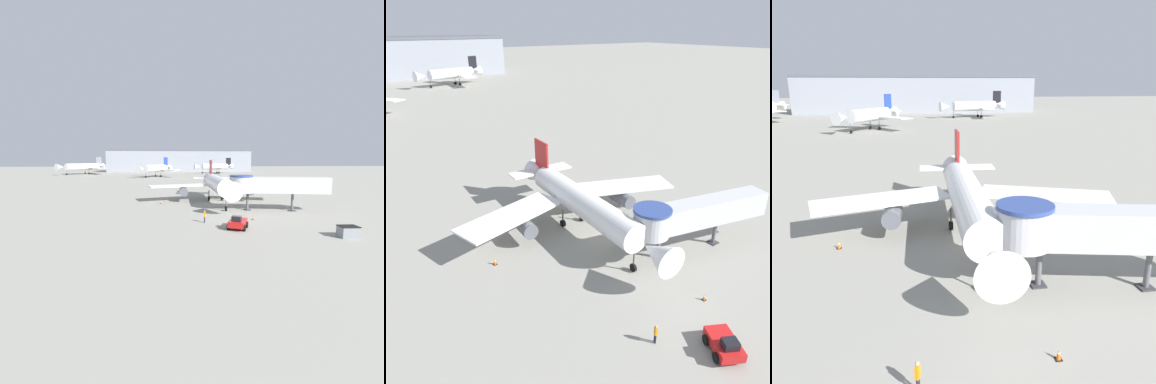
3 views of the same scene
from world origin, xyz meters
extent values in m
plane|color=gray|center=(0.00, 0.00, 0.00)|extent=(800.00, 800.00, 0.00)
cylinder|color=white|center=(0.02, 2.91, 3.97)|extent=(4.21, 20.03, 3.28)
cone|color=white|center=(-0.59, -10.14, 3.97)|extent=(3.44, 3.75, 3.28)
cone|color=white|center=(0.54, 13.99, 3.97)|extent=(3.50, 5.06, 3.28)
cube|color=white|center=(-8.09, 5.94, 3.40)|extent=(13.96, 7.88, 0.22)
cube|color=white|center=(8.39, 5.17, 3.40)|extent=(13.98, 8.93, 0.22)
cube|color=#B21E1E|center=(0.53, 13.75, 6.92)|extent=(0.41, 3.70, 4.26)
cube|color=white|center=(0.56, 14.24, 4.54)|extent=(9.10, 3.01, 0.18)
cylinder|color=#565960|center=(-7.09, 4.72, 2.25)|extent=(1.97, 3.77, 1.80)
cylinder|color=#565960|center=(7.28, 4.04, 2.25)|extent=(1.97, 3.77, 1.80)
cylinder|color=#4C4C51|center=(-0.44, -6.85, 1.39)|extent=(0.18, 0.18, 1.88)
cylinder|color=black|center=(-0.44, -6.85, 0.45)|extent=(0.30, 0.91, 0.90)
cylinder|color=#4C4C51|center=(-1.33, 5.46, 1.39)|extent=(0.22, 0.22, 1.88)
cylinder|color=black|center=(-1.33, 5.46, 0.45)|extent=(0.44, 0.92, 0.90)
cylinder|color=#4C4C51|center=(1.61, 5.32, 1.39)|extent=(0.22, 0.22, 1.88)
cylinder|color=black|center=(1.61, 5.32, 0.45)|extent=(0.44, 0.92, 0.90)
cube|color=#B7B7BC|center=(9.73, -7.76, 4.58)|extent=(15.19, 5.66, 2.80)
cylinder|color=#B7B7BC|center=(2.41, -6.20, 4.58)|extent=(3.90, 3.90, 2.80)
cylinder|color=navy|center=(2.41, -6.20, 6.13)|extent=(4.10, 4.10, 0.30)
cylinder|color=#56565B|center=(3.58, -6.45, 1.59)|extent=(0.44, 0.44, 3.18)
cube|color=#333338|center=(3.58, -6.45, 0.06)|extent=(1.10, 1.10, 0.12)
cylinder|color=#56565B|center=(11.19, -8.07, 1.59)|extent=(0.44, 0.44, 3.18)
cube|color=#333338|center=(11.19, -8.07, 0.06)|extent=(1.10, 1.10, 0.12)
cube|color=red|center=(-1.79, -18.80, 0.79)|extent=(3.29, 3.86, 0.77)
cube|color=black|center=(-2.14, -19.46, 1.52)|extent=(1.48, 1.37, 0.69)
cylinder|color=black|center=(-3.10, -19.14, 0.41)|extent=(0.66, 0.87, 0.82)
cylinder|color=black|center=(-1.32, -20.08, 0.41)|extent=(0.66, 0.87, 0.82)
cylinder|color=black|center=(-2.26, -17.52, 0.41)|extent=(0.66, 0.87, 0.82)
cylinder|color=black|center=(-0.47, -18.46, 0.41)|extent=(0.66, 0.87, 0.82)
cube|color=gray|center=(9.77, -23.93, 0.64)|extent=(2.10, 1.54, 1.27)
cube|color=black|center=(9.77, -23.93, 1.31)|extent=(2.23, 1.63, 0.08)
cube|color=black|center=(1.98, -14.04, 0.02)|extent=(0.38, 0.38, 0.04)
cone|color=orange|center=(1.98, -14.04, 0.34)|extent=(0.26, 0.26, 0.59)
cylinder|color=white|center=(1.98, -14.04, 0.41)|extent=(0.14, 0.14, 0.07)
cube|color=black|center=(-11.91, 2.59, 0.02)|extent=(0.43, 0.43, 0.04)
cone|color=orange|center=(-11.91, 2.59, 0.38)|extent=(0.30, 0.30, 0.67)
cylinder|color=white|center=(-11.91, 2.59, 0.46)|extent=(0.16, 0.16, 0.08)
cylinder|color=#1E2338|center=(-5.62, -15.16, 0.43)|extent=(0.13, 0.13, 0.86)
cylinder|color=#1E2338|center=(-5.55, -15.00, 0.43)|extent=(0.13, 0.13, 0.86)
cube|color=orange|center=(-5.58, -15.08, 1.20)|extent=(0.31, 0.39, 0.68)
sphere|color=tan|center=(-5.58, -15.08, 1.66)|extent=(0.23, 0.23, 0.23)
cylinder|color=white|center=(-65.67, 129.93, 5.18)|extent=(17.96, 22.19, 4.31)
cone|color=white|center=(-75.35, 116.82, 5.18)|extent=(6.28, 6.37, 4.31)
cone|color=white|center=(-57.53, 140.96, 5.18)|extent=(7.30, 7.76, 4.31)
cube|color=white|center=(-72.17, 138.87, 4.43)|extent=(17.71, 10.71, 0.22)
cube|color=white|center=(-55.21, 126.35, 4.43)|extent=(14.39, 16.96, 0.22)
cube|color=slate|center=(-57.72, 140.70, 9.06)|extent=(2.94, 3.87, 5.60)
cube|color=white|center=(-57.33, 141.22, 5.94)|extent=(11.10, 9.38, 0.18)
cylinder|color=#4C4C51|center=(-72.85, 120.20, 1.79)|extent=(0.18, 0.18, 2.48)
cylinder|color=black|center=(-72.85, 120.20, 0.55)|extent=(0.86, 1.04, 1.10)
cylinder|color=#4C4C51|center=(-65.42, 133.53, 1.79)|extent=(0.22, 0.22, 2.48)
cylinder|color=black|center=(-65.42, 133.53, 0.55)|extent=(0.98, 1.12, 1.10)
cylinder|color=#4C4C51|center=(-62.30, 131.23, 1.79)|extent=(0.22, 0.22, 2.48)
cylinder|color=black|center=(-62.30, 131.23, 0.55)|extent=(0.98, 1.12, 1.10)
cylinder|color=white|center=(25.98, 135.36, 4.98)|extent=(19.93, 8.38, 4.12)
cone|color=white|center=(12.66, 132.30, 4.98)|extent=(5.34, 5.03, 4.12)
cone|color=white|center=(36.89, 137.87, 4.98)|extent=(6.94, 5.40, 4.12)
cube|color=white|center=(26.57, 143.96, 4.26)|extent=(10.51, 13.10, 0.22)
cube|color=white|center=(30.26, 127.88, 4.26)|extent=(5.90, 12.75, 0.22)
cube|color=black|center=(36.59, 137.80, 8.68)|extent=(3.88, 1.11, 5.35)
cube|color=white|center=(37.19, 137.94, 5.70)|extent=(4.56, 8.82, 0.18)
cylinder|color=#4C4C51|center=(16.30, 133.13, 1.73)|extent=(0.18, 0.18, 2.37)
cylinder|color=black|center=(16.30, 133.13, 0.55)|extent=(1.13, 0.50, 1.10)
cylinder|color=#4C4C51|center=(27.94, 137.71, 1.73)|extent=(0.22, 0.22, 2.37)
cylinder|color=black|center=(27.94, 137.71, 0.55)|extent=(1.16, 0.64, 1.10)
cylinder|color=#4C4C51|center=(28.77, 134.10, 1.73)|extent=(0.22, 0.22, 2.37)
cylinder|color=black|center=(28.77, 134.10, 0.55)|extent=(1.16, 0.64, 1.10)
cylinder|color=white|center=(-15.80, 93.74, 4.88)|extent=(13.17, 16.06, 4.02)
cone|color=white|center=(-23.00, 83.80, 4.88)|extent=(5.86, 5.95, 4.02)
cone|color=white|center=(-10.02, 101.73, 4.88)|extent=(6.80, 7.25, 4.02)
cube|color=white|center=(-20.99, 100.48, 4.17)|extent=(13.04, 7.94, 0.22)
cube|color=white|center=(-7.78, 90.92, 4.17)|extent=(10.78, 12.50, 0.22)
cube|color=navy|center=(-10.20, 101.49, 8.50)|extent=(2.28, 3.02, 5.23)
cube|color=white|center=(-9.84, 101.98, 5.58)|extent=(8.23, 6.91, 0.18)
cylinder|color=#4C4C51|center=(-20.95, 86.62, 1.71)|extent=(0.18, 0.18, 2.31)
cylinder|color=black|center=(-20.95, 86.62, 0.55)|extent=(0.86, 1.04, 1.10)
cylinder|color=#4C4C51|center=(-16.03, 96.52, 1.71)|extent=(0.22, 0.22, 2.31)
cylinder|color=black|center=(-16.03, 96.52, 0.55)|extent=(0.97, 1.13, 1.10)
cylinder|color=#4C4C51|center=(-13.09, 94.39, 1.71)|extent=(0.22, 0.22, 2.31)
cylinder|color=black|center=(-13.09, 94.39, 0.55)|extent=(0.97, 1.13, 1.10)
cube|color=gray|center=(2.54, 175.00, 8.71)|extent=(120.01, 25.59, 17.43)
cube|color=#4C515B|center=(2.54, 175.00, 18.03)|extent=(120.01, 26.10, 1.20)
camera|label=1|loc=(-11.25, -50.60, 8.72)|focal=24.00mm
camera|label=2|loc=(-23.77, -30.29, 23.74)|focal=35.00mm
camera|label=3|loc=(-5.77, -29.85, 14.30)|focal=35.00mm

